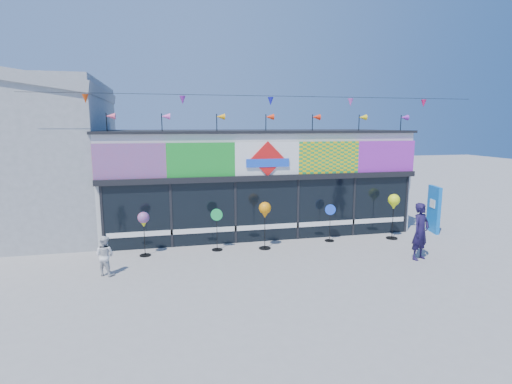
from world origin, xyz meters
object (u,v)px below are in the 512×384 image
object	(u,v)px
spinner_2	(265,211)
spinner_0	(144,221)
child	(105,256)
spinner_4	(394,203)
adult_man	(421,231)
spinner_1	(217,228)
spinner_3	(330,222)
blue_sign	(434,209)

from	to	relation	value
spinner_2	spinner_0	bearing A→B (deg)	178.27
spinner_2	child	size ratio (longest dim) A/B	1.42
spinner_0	spinner_2	bearing A→B (deg)	-1.73
spinner_2	child	distance (m)	5.37
spinner_4	adult_man	bearing A→B (deg)	-100.91
spinner_1	adult_man	size ratio (longest dim) A/B	0.79
spinner_4	adult_man	size ratio (longest dim) A/B	0.94
spinner_3	adult_man	size ratio (longest dim) A/B	0.76
blue_sign	child	world-z (taller)	blue_sign
spinner_0	adult_man	distance (m)	9.02
spinner_4	spinner_3	bearing A→B (deg)	174.72
blue_sign	spinner_3	bearing A→B (deg)	-164.57
spinner_2	child	world-z (taller)	spinner_2
spinner_0	child	size ratio (longest dim) A/B	1.27
child	adult_man	bearing A→B (deg)	-156.52
spinner_3	child	size ratio (longest dim) A/B	1.19
spinner_1	spinner_4	distance (m)	6.76
spinner_3	child	xyz separation A→B (m)	(-7.72, -1.78, -0.15)
spinner_0	spinner_1	size ratio (longest dim) A/B	1.02
blue_sign	spinner_1	bearing A→B (deg)	-165.23
spinner_3	blue_sign	bearing A→B (deg)	3.64
spinner_1	spinner_3	world-z (taller)	spinner_1
spinner_2	blue_sign	bearing A→B (deg)	5.19
spinner_0	child	bearing A→B (deg)	-123.91
spinner_0	spinner_1	world-z (taller)	spinner_0
blue_sign	spinner_4	distance (m)	2.26
spinner_3	child	distance (m)	7.93
spinner_0	child	xyz separation A→B (m)	(-1.03, -1.54, -0.61)
child	blue_sign	bearing A→B (deg)	-142.38
blue_sign	spinner_0	distance (m)	11.33
spinner_1	child	distance (m)	3.82
blue_sign	spinner_3	distance (m)	4.64
spinner_0	spinner_2	size ratio (longest dim) A/B	0.89
blue_sign	spinner_1	world-z (taller)	blue_sign
blue_sign	adult_man	bearing A→B (deg)	-120.54
spinner_4	adult_man	xyz separation A→B (m)	(-0.45, -2.34, -0.46)
spinner_1	child	size ratio (longest dim) A/B	1.25
blue_sign	spinner_0	size ratio (longest dim) A/B	1.26
spinner_1	adult_man	world-z (taller)	adult_man
spinner_0	spinner_4	xyz separation A→B (m)	(9.16, 0.01, 0.19)
spinner_1	spinner_3	bearing A→B (deg)	2.27
spinner_4	spinner_0	bearing A→B (deg)	-179.94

